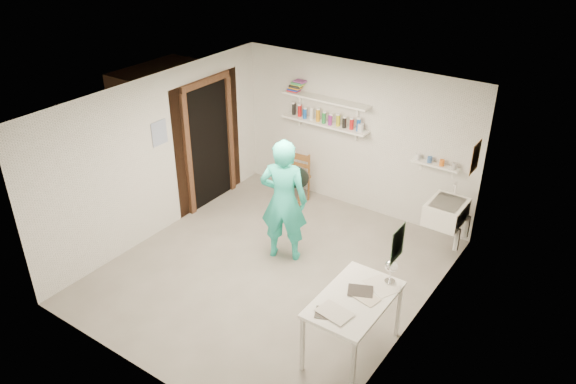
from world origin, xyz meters
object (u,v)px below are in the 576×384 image
Objects in this scene: wall_clock at (297,177)px; work_table at (352,325)px; man at (284,201)px; wooden_chair at (295,178)px; desk_lamp at (391,266)px; belfast_sink at (446,212)px.

work_table is at bearing -61.36° from wall_clock.
man is 1.63m from wooden_chair.
desk_lamp is at bearing -42.22° from wooden_chair.
man is at bearing -66.18° from wooden_chair.
belfast_sink is 2.44m from work_table.
wooden_chair is at bearing 103.03° from wall_clock.
wooden_chair is at bearing 134.51° from work_table.
desk_lamp is at bearing 67.58° from work_table.
desk_lamp is at bearing -47.61° from wall_clock.
desk_lamp is at bearing 138.65° from man.
man reaches higher than belfast_sink.
desk_lamp reaches higher than wooden_chair.
wall_clock reaches higher than wooden_chair.
man is at bearing -144.47° from belfast_sink.
wall_clock is 1.63m from wooden_chair.
belfast_sink is 2.58m from wooden_chair.
wooden_chair is (-0.75, 1.38, -0.46)m from man.
belfast_sink is 1.98m from desk_lamp.
work_table is (2.46, -2.50, -0.05)m from wooden_chair.
man is 1.55× the size of work_table.
belfast_sink is at bearing -166.69° from man.
wall_clock is 0.28× the size of work_table.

